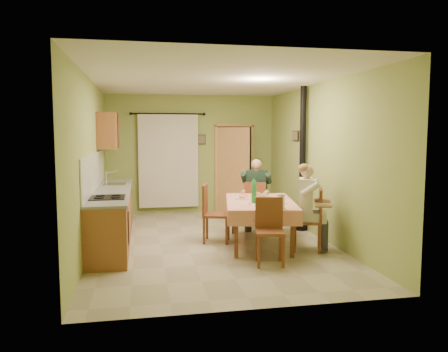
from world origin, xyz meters
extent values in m
cube|color=tan|center=(0.00, 0.00, 0.00)|extent=(4.00, 6.00, 0.01)
cube|color=#97A856|center=(0.00, 3.00, 1.40)|extent=(4.00, 0.04, 2.80)
cube|color=#97A856|center=(0.00, -3.00, 1.40)|extent=(4.00, 0.04, 2.80)
cube|color=#97A856|center=(-2.00, 0.00, 1.40)|extent=(0.04, 6.00, 2.80)
cube|color=#97A856|center=(2.00, 0.00, 1.40)|extent=(0.04, 6.00, 2.80)
cube|color=white|center=(0.00, 0.00, 2.80)|extent=(4.00, 6.00, 0.04)
cube|color=brown|center=(-1.70, 0.40, 0.44)|extent=(0.60, 3.60, 0.88)
cube|color=gray|center=(-1.70, 0.40, 0.90)|extent=(0.64, 3.64, 0.04)
cube|color=white|center=(-1.99, 0.40, 1.23)|extent=(0.02, 3.60, 0.66)
cube|color=silver|center=(-1.70, 1.20, 0.92)|extent=(0.42, 0.42, 0.03)
cube|color=black|center=(-1.70, -0.60, 0.93)|extent=(0.52, 0.56, 0.02)
cube|color=black|center=(-1.40, -0.60, 0.45)|extent=(0.01, 0.55, 0.55)
cube|color=brown|center=(-1.82, 1.70, 1.95)|extent=(0.35, 1.40, 0.70)
cylinder|color=black|center=(-0.55, 2.88, 2.35)|extent=(1.70, 0.04, 0.04)
cube|color=silver|center=(-0.55, 2.90, 1.25)|extent=(1.40, 0.06, 2.20)
cube|color=black|center=(1.05, 2.98, 1.03)|extent=(0.84, 0.03, 2.06)
cube|color=tan|center=(0.60, 2.97, 1.03)|extent=(0.06, 0.06, 2.12)
cube|color=tan|center=(1.50, 2.97, 1.03)|extent=(0.06, 0.06, 2.12)
cube|color=tan|center=(1.05, 2.97, 2.09)|extent=(0.96, 0.06, 0.06)
cube|color=tan|center=(0.98, 2.74, 1.02)|extent=(0.71, 0.49, 2.04)
cube|color=#E58E7A|center=(0.79, -0.34, 0.74)|extent=(1.44, 2.05, 0.04)
cube|color=#E58E7A|center=(0.62, -1.26, 0.63)|extent=(1.10, 0.22, 0.22)
cube|color=#E58E7A|center=(0.96, 0.59, 0.63)|extent=(1.10, 0.22, 0.22)
cube|color=#E58E7A|center=(0.24, -0.23, 0.63)|extent=(0.36, 1.85, 0.22)
cube|color=#E58E7A|center=(1.34, -0.44, 0.63)|extent=(0.36, 1.85, 0.22)
cylinder|color=white|center=(0.92, 0.34, 0.77)|extent=(0.25, 0.25, 0.02)
ellipsoid|color=#CC7233|center=(0.92, 0.34, 0.79)|extent=(0.12, 0.12, 0.05)
cylinder|color=white|center=(0.70, -0.93, 0.77)|extent=(0.25, 0.25, 0.02)
ellipsoid|color=#CC7233|center=(0.70, -0.93, 0.79)|extent=(0.12, 0.12, 0.05)
cylinder|color=white|center=(1.02, -0.70, 0.77)|extent=(0.25, 0.25, 0.02)
ellipsoid|color=#CC7233|center=(1.02, -0.70, 0.79)|extent=(0.12, 0.12, 0.05)
cylinder|color=white|center=(0.54, -0.09, 0.77)|extent=(0.25, 0.25, 0.02)
ellipsoid|color=#CC7233|center=(0.54, -0.09, 0.79)|extent=(0.12, 0.12, 0.05)
cylinder|color=gold|center=(0.80, -0.29, 0.80)|extent=(0.26, 0.26, 0.08)
cylinder|color=white|center=(0.69, -0.88, 0.77)|extent=(0.28, 0.28, 0.02)
cube|color=tan|center=(0.68, -0.89, 0.79)|extent=(0.07, 0.06, 0.03)
cube|color=tan|center=(0.73, -0.85, 0.79)|extent=(0.06, 0.04, 0.03)
cube|color=tan|center=(0.70, -0.82, 0.79)|extent=(0.07, 0.07, 0.03)
cube|color=tan|center=(0.69, -0.88, 0.79)|extent=(0.07, 0.07, 0.03)
cylinder|color=silver|center=(0.90, -0.53, 0.81)|extent=(0.07, 0.07, 0.10)
cylinder|color=silver|center=(0.99, 0.02, 0.81)|extent=(0.07, 0.07, 0.10)
cylinder|color=white|center=(0.89, -1.17, 0.88)|extent=(0.11, 0.11, 0.22)
cylinder|color=silver|center=(0.89, -1.17, 0.91)|extent=(0.02, 0.02, 0.30)
cube|color=brown|center=(1.01, 0.74, 0.48)|extent=(0.54, 0.54, 0.04)
cube|color=brown|center=(0.94, 0.57, 0.74)|extent=(0.40, 0.20, 0.47)
cube|color=brown|center=(0.63, -1.47, 0.48)|extent=(0.48, 0.48, 0.04)
cube|color=brown|center=(0.66, -1.29, 0.73)|extent=(0.41, 0.12, 0.46)
cube|color=brown|center=(1.45, -0.83, 0.48)|extent=(0.59, 0.59, 0.04)
cube|color=brown|center=(1.64, -0.91, 0.76)|extent=(0.20, 0.44, 0.52)
cube|color=brown|center=(0.09, -0.02, 0.48)|extent=(0.56, 0.56, 0.04)
cube|color=brown|center=(-0.10, 0.04, 0.76)|extent=(0.16, 0.44, 0.51)
cube|color=#192D23|center=(0.98, 0.65, 0.56)|extent=(0.49, 0.51, 0.16)
cube|color=#192D23|center=(1.03, 0.77, 0.91)|extent=(0.45, 0.36, 0.54)
sphere|color=tan|center=(1.02, 0.76, 1.30)|extent=(0.21, 0.21, 0.21)
ellipsoid|color=black|center=(1.04, 0.79, 1.34)|extent=(0.21, 0.21, 0.16)
cube|color=silver|center=(1.54, -0.87, 0.56)|extent=(0.50, 0.48, 0.16)
cube|color=silver|center=(1.42, -0.82, 0.91)|extent=(0.35, 0.45, 0.54)
sphere|color=tan|center=(1.43, -0.83, 1.30)|extent=(0.21, 0.21, 0.21)
ellipsoid|color=olive|center=(1.40, -0.81, 1.34)|extent=(0.21, 0.21, 0.16)
cylinder|color=black|center=(1.90, 0.60, 1.40)|extent=(0.12, 0.12, 2.80)
cylinder|color=black|center=(1.90, 0.60, 0.15)|extent=(0.24, 0.24, 0.30)
cube|color=black|center=(0.25, 2.97, 1.75)|extent=(0.19, 0.03, 0.23)
cube|color=brown|center=(1.97, 1.20, 1.85)|extent=(0.03, 0.31, 0.21)
camera|label=1|loc=(-1.18, -7.43, 1.92)|focal=35.00mm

